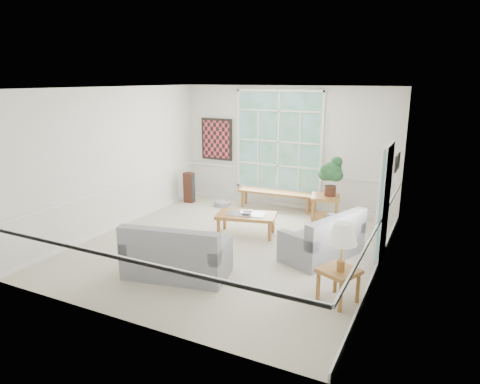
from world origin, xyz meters
name	(u,v)px	position (x,y,z in m)	size (l,w,h in m)	color
floor	(231,246)	(0.00, 0.00, -0.01)	(5.50, 6.00, 0.01)	#B6AF98
ceiling	(230,88)	(0.00, 0.00, 3.00)	(5.50, 6.00, 0.02)	white
wall_back	(286,148)	(0.00, 3.00, 1.50)	(5.50, 0.02, 3.00)	silver
wall_front	(120,215)	(0.00, -3.00, 1.50)	(5.50, 0.02, 3.00)	silver
wall_left	(116,159)	(-2.75, 0.00, 1.50)	(0.02, 6.00, 3.00)	silver
wall_right	(384,186)	(2.75, 0.00, 1.50)	(0.02, 6.00, 3.00)	silver
window_back	(278,142)	(-0.20, 2.96, 1.65)	(2.30, 0.08, 2.40)	white
entry_door	(385,204)	(2.71, 0.60, 1.05)	(0.08, 0.90, 2.10)	white
door_sidelight	(379,208)	(2.71, -0.03, 1.15)	(0.08, 0.26, 1.90)	white
wall_art	(217,139)	(-1.95, 2.95, 1.60)	(0.90, 0.06, 1.10)	maroon
wall_frame_near	(396,164)	(2.71, 1.75, 1.55)	(0.04, 0.26, 0.32)	black
wall_frame_far	(398,161)	(2.71, 2.15, 1.55)	(0.04, 0.26, 0.32)	black
loveseat_right	(323,235)	(1.73, 0.29, 0.42)	(0.81, 1.56, 0.84)	gray
loveseat_front	(177,249)	(-0.21, -1.51, 0.45)	(1.67, 0.86, 0.90)	gray
coffee_table	(246,224)	(0.00, 0.69, 0.23)	(1.21, 0.66, 0.45)	brown
pewter_bowl	(246,213)	(0.02, 0.66, 0.49)	(0.29, 0.29, 0.07)	#9A9A9F
window_bench	(276,200)	(-0.12, 2.65, 0.22)	(1.90, 0.37, 0.44)	brown
end_table	(325,209)	(1.25, 2.21, 0.31)	(0.62, 0.62, 0.62)	brown
houseplant	(331,176)	(1.32, 2.27, 1.07)	(0.52, 0.52, 0.89)	#204B27
side_table	(338,285)	(2.39, -1.22, 0.26)	(0.50, 0.50, 0.51)	brown
table_lamp	(342,247)	(2.42, -1.27, 0.87)	(0.41, 0.41, 0.71)	white
pet_bed	(223,203)	(-1.44, 2.32, 0.07)	(0.44, 0.44, 0.13)	gray
floor_speaker	(189,187)	(-2.39, 2.22, 0.40)	(0.25, 0.19, 0.80)	#371A10
cat	(337,223)	(1.85, 0.83, 0.50)	(0.29, 0.21, 0.14)	black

